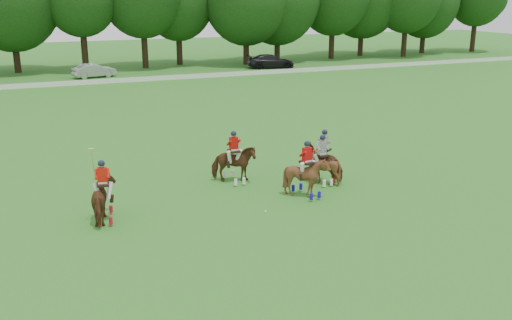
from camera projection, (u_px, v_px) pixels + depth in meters
name	position (u px, v px, depth m)	size (l,w,h in m)	color
ground	(251.00, 234.00, 20.47)	(180.00, 180.00, 0.00)	#2B6D1F
boundary_rail	(99.00, 82.00, 54.03)	(120.00, 0.10, 0.44)	white
car_mid	(94.00, 71.00, 57.93)	(1.49, 4.28, 1.41)	#AAABB0
car_right	(271.00, 61.00, 65.20)	(2.18, 5.36, 1.55)	black
polo_red_a	(104.00, 199.00, 21.40)	(1.29, 2.12, 2.93)	#4A2513
polo_red_b	(234.00, 164.00, 25.79)	(1.78, 1.55, 2.40)	#4A2513
polo_red_c	(306.00, 176.00, 23.97)	(1.65, 1.79, 2.43)	#4A2513
polo_stripe_a	(324.00, 162.00, 25.93)	(1.97, 2.22, 2.43)	#4A2513
polo_stripe_b	(322.00, 166.00, 25.60)	(1.30, 1.45, 2.27)	#4A2513
polo_ball	(265.00, 212.00, 22.41)	(0.09, 0.09, 0.09)	white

